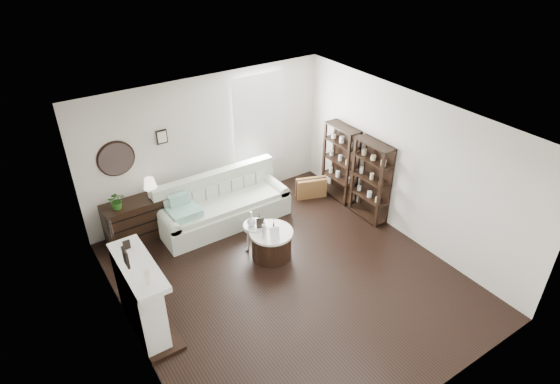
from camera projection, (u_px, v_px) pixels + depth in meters
room at (242, 125)px, 9.16m from camera, size 5.50×5.50×5.50m
fireplace at (142, 299)px, 6.56m from camera, size 0.50×1.40×1.84m
shelf_unit_far at (340, 163)px, 9.51m from camera, size 0.30×0.80×1.60m
shelf_unit_near at (371, 181)px, 8.87m from camera, size 0.30×0.80×1.60m
sofa at (223, 207)px, 8.98m from camera, size 2.50×0.86×0.97m
quilt at (185, 212)px, 8.37m from camera, size 0.56×0.47×0.14m
suitcase at (311, 188)px, 9.81m from camera, size 0.66×0.41×0.42m
dresser at (137, 220)px, 8.50m from camera, size 1.15×0.50×0.77m
table_lamp at (150, 188)px, 8.36m from camera, size 0.29×0.29×0.38m
potted_plant at (117, 200)px, 8.04m from camera, size 0.34×0.31×0.33m
drum_table at (271, 243)px, 8.10m from camera, size 0.75×0.75×0.52m
pedestal_table at (256, 227)px, 8.13m from camera, size 0.45×0.45×0.54m
eiffel_drum at (274, 224)px, 7.99m from camera, size 0.11×0.11×0.17m
bottle_drum at (264, 230)px, 7.73m from camera, size 0.08×0.08×0.33m
card_frame_drum at (275, 233)px, 7.75m from camera, size 0.17×0.10×0.21m
eiffel_ped at (259, 218)px, 8.12m from camera, size 0.11×0.11×0.17m
flask_ped at (251, 219)px, 8.00m from camera, size 0.15×0.15×0.28m
card_frame_ped at (260, 223)px, 7.98m from camera, size 0.15×0.09×0.18m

